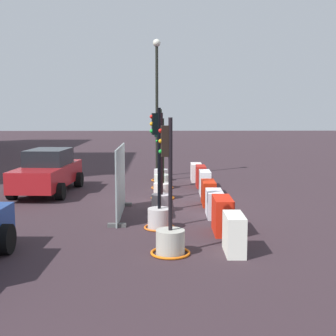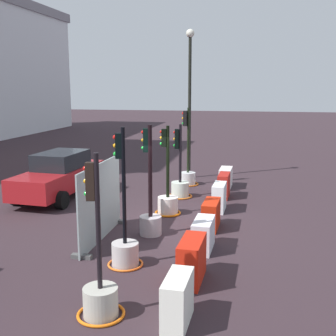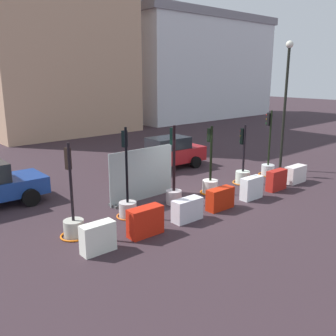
% 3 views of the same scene
% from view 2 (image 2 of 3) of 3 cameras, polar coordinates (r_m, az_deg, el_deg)
% --- Properties ---
extents(ground_plane, '(120.00, 120.00, 0.00)m').
position_cam_2_polar(ground_plane, '(12.85, 0.41, -7.57)').
color(ground_plane, '#34252B').
extents(traffic_light_0, '(0.88, 0.88, 2.97)m').
position_cam_2_polar(traffic_light_0, '(8.02, -9.06, -16.01)').
color(traffic_light_0, '#B2AFA2').
rests_on(traffic_light_0, ground_plane).
extents(traffic_light_1, '(0.83, 0.83, 3.19)m').
position_cam_2_polar(traffic_light_1, '(9.97, -5.79, -10.09)').
color(traffic_light_1, '#BBB2B1').
rests_on(traffic_light_1, ground_plane).
extents(traffic_light_2, '(0.61, 0.61, 3.06)m').
position_cam_2_polar(traffic_light_2, '(11.86, -2.39, -6.02)').
color(traffic_light_2, '#B5A8AC').
rests_on(traffic_light_2, ground_plane).
extents(traffic_light_3, '(0.85, 0.85, 2.86)m').
position_cam_2_polar(traffic_light_3, '(13.77, -0.05, -4.32)').
color(traffic_light_3, silver).
rests_on(traffic_light_3, ground_plane).
extents(traffic_light_4, '(0.91, 0.91, 2.71)m').
position_cam_2_polar(traffic_light_4, '(15.87, 1.60, -2.33)').
color(traffic_light_4, silver).
rests_on(traffic_light_4, ground_plane).
extents(traffic_light_5, '(0.89, 0.89, 3.20)m').
position_cam_2_polar(traffic_light_5, '(17.86, 2.64, -0.61)').
color(traffic_light_5, silver).
rests_on(traffic_light_5, ground_plane).
extents(construction_barrier_0, '(1.00, 0.43, 0.87)m').
position_cam_2_polar(construction_barrier_0, '(7.70, 1.28, -17.24)').
color(construction_barrier_0, white).
rests_on(construction_barrier_0, ground_plane).
extents(construction_barrier_1, '(1.16, 0.49, 0.91)m').
position_cam_2_polar(construction_barrier_1, '(9.21, 3.18, -12.19)').
color(construction_barrier_1, red).
rests_on(construction_barrier_1, ground_plane).
extents(construction_barrier_2, '(1.11, 0.49, 0.78)m').
position_cam_2_polar(construction_barrier_2, '(10.90, 4.73, -8.86)').
color(construction_barrier_2, silver).
rests_on(construction_barrier_2, ground_plane).
extents(construction_barrier_3, '(1.14, 0.45, 0.81)m').
position_cam_2_polar(construction_barrier_3, '(12.50, 5.76, -6.22)').
color(construction_barrier_3, red).
rests_on(construction_barrier_3, ground_plane).
extents(construction_barrier_4, '(1.02, 0.41, 0.91)m').
position_cam_2_polar(construction_barrier_4, '(14.24, 6.83, -3.90)').
color(construction_barrier_4, white).
rests_on(construction_barrier_4, ground_plane).
extents(construction_barrier_5, '(1.04, 0.41, 0.89)m').
position_cam_2_polar(construction_barrier_5, '(15.94, 7.44, -2.35)').
color(construction_barrier_5, '#B01F18').
rests_on(construction_barrier_5, ground_plane).
extents(construction_barrier_6, '(1.15, 0.50, 0.79)m').
position_cam_2_polar(construction_barrier_6, '(17.56, 7.69, -1.30)').
color(construction_barrier_6, silver).
rests_on(construction_barrier_6, ground_plane).
extents(car_red_compact, '(4.60, 2.21, 1.66)m').
position_cam_2_polar(car_red_compact, '(16.34, -14.26, -0.92)').
color(car_red_compact, '#A5191E').
rests_on(car_red_compact, ground_plane).
extents(street_lamp_post, '(0.36, 0.36, 6.45)m').
position_cam_2_polar(street_lamp_post, '(18.91, 2.92, 10.70)').
color(street_lamp_post, black).
rests_on(street_lamp_post, ground_plane).
extents(site_fence_panel, '(3.07, 0.50, 2.08)m').
position_cam_2_polar(site_fence_panel, '(11.57, -8.94, -4.73)').
color(site_fence_panel, '#93A3A3').
rests_on(site_fence_panel, ground_plane).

